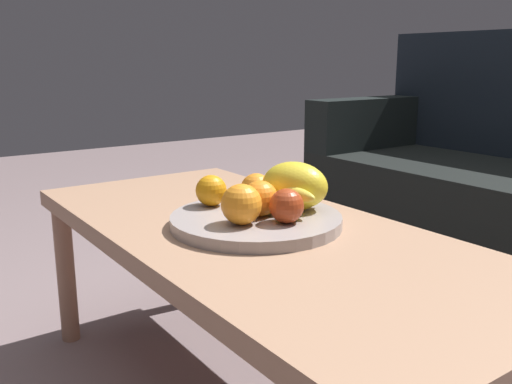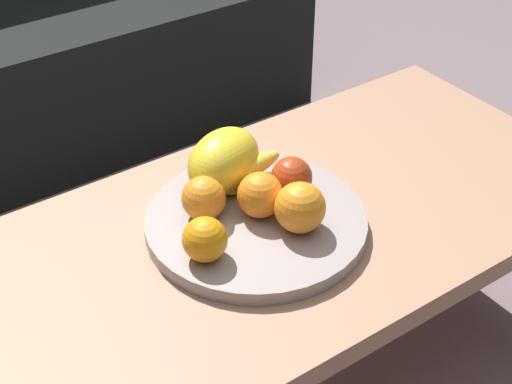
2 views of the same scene
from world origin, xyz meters
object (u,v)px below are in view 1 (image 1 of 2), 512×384
(banana_bunch, at_px, (290,198))
(coffee_table, at_px, (256,249))
(melon_large_front, at_px, (295,185))
(apple_front, at_px, (287,206))
(orange_back, at_px, (259,198))
(orange_front, at_px, (241,204))
(orange_right, at_px, (256,189))
(fruit_bowl, at_px, (256,220))
(orange_left, at_px, (211,191))

(banana_bunch, bearing_deg, coffee_table, -99.56)
(melon_large_front, bearing_deg, apple_front, -47.23)
(melon_large_front, height_order, orange_back, melon_large_front)
(orange_front, distance_m, orange_back, 0.07)
(orange_right, relative_size, orange_back, 0.96)
(coffee_table, distance_m, fruit_bowl, 0.06)
(fruit_bowl, bearing_deg, apple_front, 10.83)
(fruit_bowl, xyz_separation_m, melon_large_front, (0.00, 0.10, 0.06))
(apple_front, bearing_deg, orange_right, 167.65)
(fruit_bowl, relative_size, orange_front, 4.43)
(banana_bunch, bearing_deg, orange_left, -142.52)
(banana_bunch, bearing_deg, fruit_bowl, -108.21)
(fruit_bowl, distance_m, orange_back, 0.05)
(orange_right, distance_m, orange_back, 0.09)
(apple_front, distance_m, banana_bunch, 0.08)
(orange_left, distance_m, orange_back, 0.13)
(orange_front, bearing_deg, coffee_table, 117.54)
(orange_right, bearing_deg, fruit_bowl, -35.77)
(orange_right, height_order, apple_front, orange_right)
(orange_left, relative_size, apple_front, 1.00)
(orange_back, distance_m, apple_front, 0.08)
(melon_large_front, bearing_deg, fruit_bowl, -92.53)
(orange_left, xyz_separation_m, orange_back, (0.13, 0.04, 0.00))
(banana_bunch, bearing_deg, orange_right, -165.71)
(banana_bunch, bearing_deg, melon_large_front, 124.14)
(melon_large_front, xyz_separation_m, orange_left, (-0.13, -0.14, -0.02))
(orange_right, xyz_separation_m, apple_front, (0.15, -0.03, -0.00))
(orange_left, bearing_deg, orange_front, -9.12)
(orange_left, bearing_deg, banana_bunch, 37.48)
(orange_right, xyz_separation_m, banana_bunch, (0.09, 0.02, -0.01))
(fruit_bowl, bearing_deg, orange_left, -162.51)
(orange_front, xyz_separation_m, banana_bunch, (-0.02, 0.14, -0.01))
(coffee_table, height_order, orange_left, orange_left)
(fruit_bowl, distance_m, melon_large_front, 0.12)
(melon_large_front, relative_size, orange_front, 1.84)
(fruit_bowl, bearing_deg, melon_large_front, 87.47)
(apple_front, xyz_separation_m, banana_bunch, (-0.06, 0.06, -0.00))
(orange_back, bearing_deg, orange_left, -162.19)
(coffee_table, bearing_deg, melon_large_front, 93.14)
(orange_left, distance_m, banana_bunch, 0.18)
(fruit_bowl, distance_m, orange_left, 0.14)
(melon_large_front, relative_size, apple_front, 2.16)
(orange_left, distance_m, apple_front, 0.21)
(fruit_bowl, bearing_deg, banana_bunch, 71.79)
(orange_front, height_order, orange_left, orange_front)
(orange_front, distance_m, apple_front, 0.09)
(coffee_table, relative_size, apple_front, 17.61)
(coffee_table, height_order, melon_large_front, melon_large_front)
(coffee_table, bearing_deg, orange_front, -62.46)
(melon_large_front, xyz_separation_m, orange_front, (0.04, -0.17, -0.01))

